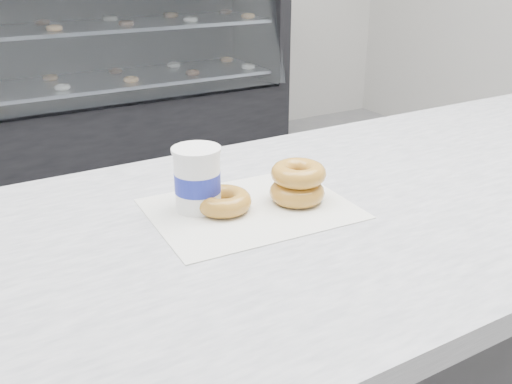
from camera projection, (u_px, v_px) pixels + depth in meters
ground at (278, 361)px, 1.97m from camera, size 5.00×5.00×0.00m
counter at (419, 353)px, 1.32m from camera, size 3.06×0.76×0.90m
display_case at (91, 97)px, 3.46m from camera, size 2.40×0.74×1.25m
wax_paper at (251, 209)px, 0.99m from camera, size 0.35×0.28×0.00m
donut_single at (223, 201)px, 0.97m from camera, size 0.11×0.11×0.03m
donut_stack at (298, 183)px, 1.01m from camera, size 0.11×0.11×0.07m
coffee_cup at (197, 178)px, 0.97m from camera, size 0.09×0.09×0.11m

